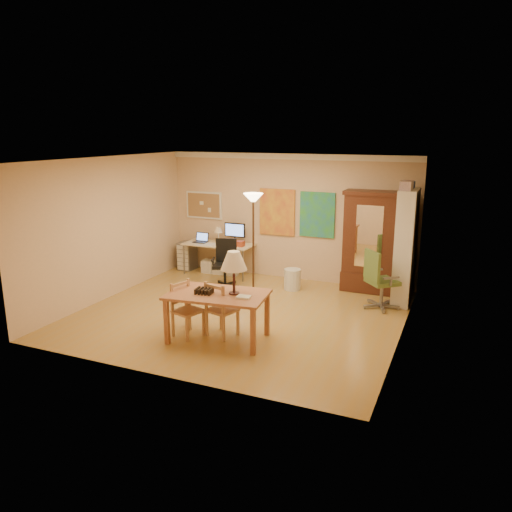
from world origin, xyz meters
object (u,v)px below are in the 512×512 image
at_px(armoire, 370,248).
at_px(computer_desk, 221,256).
at_px(office_chair_green, 380,293).
at_px(bookshelf, 405,247).
at_px(dining_table, 223,284).
at_px(office_chair_black, 225,274).

bearing_deg(armoire, computer_desk, -178.56).
xyz_separation_m(office_chair_green, bookshelf, (0.34, 0.51, 0.77)).
bearing_deg(office_chair_green, dining_table, -129.52).
distance_m(dining_table, office_chair_green, 3.16).
relative_size(office_chair_black, office_chair_green, 0.91).
relative_size(dining_table, bookshelf, 0.75).
xyz_separation_m(computer_desk, office_chair_green, (3.70, -0.87, -0.14)).
relative_size(office_chair_black, armoire, 0.49).
relative_size(computer_desk, armoire, 0.77).
height_order(dining_table, bookshelf, bookshelf).
bearing_deg(computer_desk, office_chair_green, -13.25).
bearing_deg(bookshelf, dining_table, -128.46).
xyz_separation_m(computer_desk, bookshelf, (4.03, -0.36, 0.63)).
xyz_separation_m(dining_table, armoire, (1.59, 3.34, -0.01)).
bearing_deg(bookshelf, computer_desk, 174.94).
bearing_deg(office_chair_black, bookshelf, 7.24).
relative_size(armoire, bookshelf, 0.95).
bearing_deg(office_chair_green, armoire, 111.82).
relative_size(office_chair_green, armoire, 0.54).
bearing_deg(computer_desk, armoire, 1.44).
height_order(office_chair_black, armoire, armoire).
relative_size(computer_desk, office_chair_green, 1.43).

